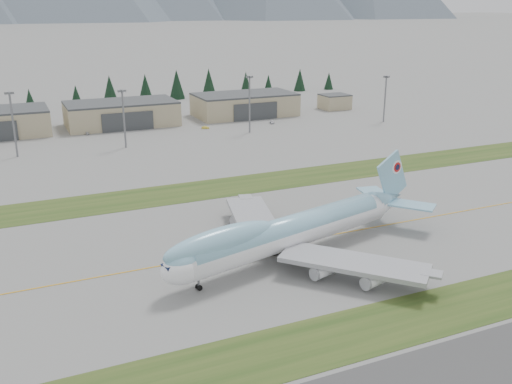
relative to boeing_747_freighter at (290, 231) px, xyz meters
name	(u,v)px	position (x,y,z in m)	size (l,w,h in m)	color
ground	(317,238)	(11.07, 7.32, -6.11)	(7000.00, 7000.00, 0.00)	slate
grass_strip_near	(426,314)	(11.07, -30.68, -6.11)	(400.00, 14.00, 0.08)	#284217
grass_strip_far	(243,185)	(11.07, 52.32, -6.11)	(400.00, 18.00, 0.08)	#284217
taxiway_line_main	(317,238)	(11.07, 7.32, -6.11)	(400.00, 0.40, 0.02)	#C78B17
boeing_747_freighter	(290,231)	(0.00, 0.00, 0.00)	(70.50, 58.83, 18.54)	white
hangar_center	(121,113)	(-3.93, 157.22, -0.72)	(48.00, 26.60, 10.80)	tan
hangar_right	(245,104)	(56.07, 157.22, -0.72)	(48.00, 26.60, 10.80)	tan
control_shed	(335,102)	(106.07, 155.32, -2.31)	(14.00, 12.00, 7.60)	tan
floodlight_masts	(149,103)	(-0.74, 117.22, 9.61)	(202.83, 8.82, 23.73)	slate
service_vehicle_a	(87,134)	(-21.23, 143.85, -6.11)	(1.30, 3.23, 1.10)	silver
service_vehicle_b	(205,129)	(27.83, 134.79, -6.11)	(1.20, 3.42, 1.13)	gold
service_vehicle_c	(272,123)	(59.74, 133.95, -6.11)	(1.90, 4.67, 1.35)	silver
conifer_belt	(131,89)	(13.67, 219.08, 1.20)	(268.15, 14.67, 16.90)	black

